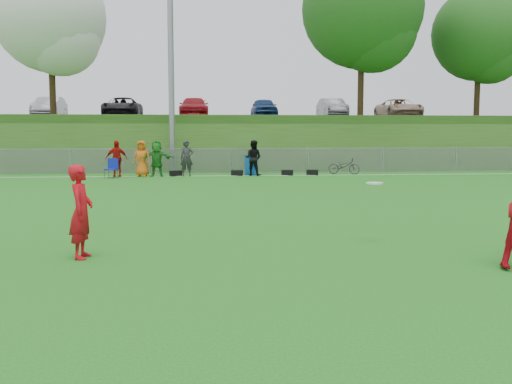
{
  "coord_description": "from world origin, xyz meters",
  "views": [
    {
      "loc": [
        -1.46,
        -9.17,
        2.05
      ],
      "look_at": [
        -0.55,
        0.5,
        1.04
      ],
      "focal_mm": 40.0,
      "sensor_mm": 36.0,
      "label": 1
    }
  ],
  "objects": [
    {
      "name": "tree_white_flowering",
      "position": [
        -9.84,
        24.92,
        8.32
      ],
      "size": [
        6.3,
        6.3,
        8.78
      ],
      "color": "black",
      "rests_on": "berm"
    },
    {
      "name": "car_row",
      "position": [
        -1.17,
        32.0,
        3.82
      ],
      "size": [
        32.04,
        5.18,
        1.44
      ],
      "color": "white",
      "rests_on": "parking_lot"
    },
    {
      "name": "parking_lot",
      "position": [
        0.0,
        33.0,
        3.05
      ],
      "size": [
        120.0,
        12.0,
        0.1
      ],
      "primitive_type": "cube",
      "color": "black",
      "rests_on": "berm"
    },
    {
      "name": "gear_bags",
      "position": [
        1.0,
        18.1,
        0.13
      ],
      "size": [
        7.18,
        0.51,
        0.26
      ],
      "color": "black",
      "rests_on": "ground"
    },
    {
      "name": "camp_chair",
      "position": [
        -5.58,
        17.22,
        0.26
      ],
      "size": [
        0.61,
        0.62,
        0.89
      ],
      "rotation": [
        0.0,
        0.0,
        -0.27
      ],
      "color": "#0E20A1",
      "rests_on": "ground"
    },
    {
      "name": "frisbee",
      "position": [
        1.71,
        1.05,
        1.13
      ],
      "size": [
        0.31,
        0.31,
        0.03
      ],
      "color": "silver",
      "rests_on": "ground"
    },
    {
      "name": "recycling_bin",
      "position": [
        0.92,
        18.56,
        0.48
      ],
      "size": [
        0.66,
        0.66,
        0.96
      ],
      "primitive_type": "cylinder",
      "rotation": [
        0.0,
        0.0,
        0.03
      ],
      "color": "#1056B4",
      "rests_on": "ground"
    },
    {
      "name": "player_red_left",
      "position": [
        -3.44,
        0.27,
        0.77
      ],
      "size": [
        0.4,
        0.58,
        1.54
      ],
      "primitive_type": "imported",
      "rotation": [
        0.0,
        0.0,
        1.51
      ],
      "color": "red",
      "rests_on": "ground"
    },
    {
      "name": "spectator_row",
      "position": [
        -2.89,
        18.0,
        0.85
      ],
      "size": [
        7.45,
        0.92,
        1.69
      ],
      "color": "#AB120B",
      "rests_on": "ground"
    },
    {
      "name": "bicycle",
      "position": [
        5.55,
        18.53,
        0.41
      ],
      "size": [
        1.66,
        1.14,
        0.83
      ],
      "primitive_type": "imported",
      "rotation": [
        0.0,
        0.0,
        1.15
      ],
      "color": "#333235",
      "rests_on": "ground"
    },
    {
      "name": "light_pole",
      "position": [
        -3.0,
        20.8,
        6.71
      ],
      "size": [
        1.2,
        0.4,
        12.15
      ],
      "color": "gray",
      "rests_on": "ground"
    },
    {
      "name": "berm",
      "position": [
        0.0,
        31.0,
        1.5
      ],
      "size": [
        120.0,
        18.0,
        3.0
      ],
      "primitive_type": "cube",
      "color": "#264814",
      "rests_on": "ground"
    },
    {
      "name": "sideline_far",
      "position": [
        0.0,
        18.0,
        0.01
      ],
      "size": [
        60.0,
        0.1,
        0.01
      ],
      "primitive_type": "cube",
      "color": "white",
      "rests_on": "ground"
    },
    {
      "name": "tree_green_near",
      "position": [
        8.16,
        24.42,
        9.03
      ],
      "size": [
        7.14,
        7.14,
        9.95
      ],
      "color": "black",
      "rests_on": "berm"
    },
    {
      "name": "fence",
      "position": [
        0.0,
        20.0,
        0.65
      ],
      "size": [
        58.0,
        0.06,
        1.3
      ],
      "color": "gray",
      "rests_on": "ground"
    },
    {
      "name": "tree_green_far",
      "position": [
        16.16,
        25.92,
        7.96
      ],
      "size": [
        5.88,
        5.88,
        8.19
      ],
      "color": "black",
      "rests_on": "berm"
    },
    {
      "name": "ground",
      "position": [
        0.0,
        0.0,
        0.0
      ],
      "size": [
        120.0,
        120.0,
        0.0
      ],
      "primitive_type": "plane",
      "color": "#196815",
      "rests_on": "ground"
    }
  ]
}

